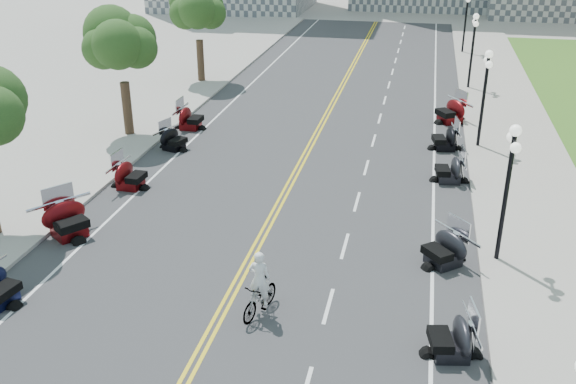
# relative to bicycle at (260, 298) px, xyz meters

# --- Properties ---
(ground) EXTENTS (160.00, 160.00, 0.00)m
(ground) POSITION_rel_bicycle_xyz_m (-1.19, 0.84, -0.58)
(ground) COLOR gray
(road) EXTENTS (16.00, 90.00, 0.01)m
(road) POSITION_rel_bicycle_xyz_m (-1.19, 10.84, -0.57)
(road) COLOR #333335
(road) RESTS_ON ground
(centerline_yellow_a) EXTENTS (0.12, 90.00, 0.00)m
(centerline_yellow_a) POSITION_rel_bicycle_xyz_m (-1.31, 10.84, -0.57)
(centerline_yellow_a) COLOR yellow
(centerline_yellow_a) RESTS_ON road
(centerline_yellow_b) EXTENTS (0.12, 90.00, 0.00)m
(centerline_yellow_b) POSITION_rel_bicycle_xyz_m (-1.07, 10.84, -0.57)
(centerline_yellow_b) COLOR yellow
(centerline_yellow_b) RESTS_ON road
(edge_line_north) EXTENTS (0.12, 90.00, 0.00)m
(edge_line_north) POSITION_rel_bicycle_xyz_m (5.21, 10.84, -0.57)
(edge_line_north) COLOR white
(edge_line_north) RESTS_ON road
(edge_line_south) EXTENTS (0.12, 90.00, 0.00)m
(edge_line_south) POSITION_rel_bicycle_xyz_m (-7.59, 10.84, -0.57)
(edge_line_south) COLOR white
(edge_line_south) RESTS_ON road
(lane_dash_6) EXTENTS (0.12, 2.00, 0.00)m
(lane_dash_6) POSITION_rel_bicycle_xyz_m (2.01, 0.84, -0.57)
(lane_dash_6) COLOR white
(lane_dash_6) RESTS_ON road
(lane_dash_7) EXTENTS (0.12, 2.00, 0.00)m
(lane_dash_7) POSITION_rel_bicycle_xyz_m (2.01, 4.84, -0.57)
(lane_dash_7) COLOR white
(lane_dash_7) RESTS_ON road
(lane_dash_8) EXTENTS (0.12, 2.00, 0.00)m
(lane_dash_8) POSITION_rel_bicycle_xyz_m (2.01, 8.84, -0.57)
(lane_dash_8) COLOR white
(lane_dash_8) RESTS_ON road
(lane_dash_9) EXTENTS (0.12, 2.00, 0.00)m
(lane_dash_9) POSITION_rel_bicycle_xyz_m (2.01, 12.84, -0.57)
(lane_dash_9) COLOR white
(lane_dash_9) RESTS_ON road
(lane_dash_10) EXTENTS (0.12, 2.00, 0.00)m
(lane_dash_10) POSITION_rel_bicycle_xyz_m (2.01, 16.84, -0.57)
(lane_dash_10) COLOR white
(lane_dash_10) RESTS_ON road
(lane_dash_11) EXTENTS (0.12, 2.00, 0.00)m
(lane_dash_11) POSITION_rel_bicycle_xyz_m (2.01, 20.84, -0.57)
(lane_dash_11) COLOR white
(lane_dash_11) RESTS_ON road
(lane_dash_12) EXTENTS (0.12, 2.00, 0.00)m
(lane_dash_12) POSITION_rel_bicycle_xyz_m (2.01, 24.84, -0.57)
(lane_dash_12) COLOR white
(lane_dash_12) RESTS_ON road
(lane_dash_13) EXTENTS (0.12, 2.00, 0.00)m
(lane_dash_13) POSITION_rel_bicycle_xyz_m (2.01, 28.84, -0.57)
(lane_dash_13) COLOR white
(lane_dash_13) RESTS_ON road
(lane_dash_14) EXTENTS (0.12, 2.00, 0.00)m
(lane_dash_14) POSITION_rel_bicycle_xyz_m (2.01, 32.84, -0.57)
(lane_dash_14) COLOR white
(lane_dash_14) RESTS_ON road
(lane_dash_15) EXTENTS (0.12, 2.00, 0.00)m
(lane_dash_15) POSITION_rel_bicycle_xyz_m (2.01, 36.84, -0.57)
(lane_dash_15) COLOR white
(lane_dash_15) RESTS_ON road
(lane_dash_16) EXTENTS (0.12, 2.00, 0.00)m
(lane_dash_16) POSITION_rel_bicycle_xyz_m (2.01, 40.84, -0.57)
(lane_dash_16) COLOR white
(lane_dash_16) RESTS_ON road
(lane_dash_17) EXTENTS (0.12, 2.00, 0.00)m
(lane_dash_17) POSITION_rel_bicycle_xyz_m (2.01, 44.84, -0.57)
(lane_dash_17) COLOR white
(lane_dash_17) RESTS_ON road
(lane_dash_18) EXTENTS (0.12, 2.00, 0.00)m
(lane_dash_18) POSITION_rel_bicycle_xyz_m (2.01, 48.84, -0.57)
(lane_dash_18) COLOR white
(lane_dash_18) RESTS_ON road
(lane_dash_19) EXTENTS (0.12, 2.00, 0.00)m
(lane_dash_19) POSITION_rel_bicycle_xyz_m (2.01, 52.84, -0.57)
(lane_dash_19) COLOR white
(lane_dash_19) RESTS_ON road
(sidewalk_north) EXTENTS (5.00, 90.00, 0.15)m
(sidewalk_north) POSITION_rel_bicycle_xyz_m (9.31, 10.84, -0.50)
(sidewalk_north) COLOR #9E9991
(sidewalk_north) RESTS_ON ground
(sidewalk_south) EXTENTS (5.00, 90.00, 0.15)m
(sidewalk_south) POSITION_rel_bicycle_xyz_m (-11.69, 10.84, -0.50)
(sidewalk_south) COLOR #9E9991
(sidewalk_south) RESTS_ON ground
(street_lamp_2) EXTENTS (0.50, 1.20, 4.90)m
(street_lamp_2) POSITION_rel_bicycle_xyz_m (7.41, 4.84, 2.02)
(street_lamp_2) COLOR black
(street_lamp_2) RESTS_ON sidewalk_north
(street_lamp_3) EXTENTS (0.50, 1.20, 4.90)m
(street_lamp_3) POSITION_rel_bicycle_xyz_m (7.41, 16.84, 2.02)
(street_lamp_3) COLOR black
(street_lamp_3) RESTS_ON sidewalk_north
(street_lamp_4) EXTENTS (0.50, 1.20, 4.90)m
(street_lamp_4) POSITION_rel_bicycle_xyz_m (7.41, 28.84, 2.02)
(street_lamp_4) COLOR black
(street_lamp_4) RESTS_ON sidewalk_north
(street_lamp_5) EXTENTS (0.50, 1.20, 4.90)m
(street_lamp_5) POSITION_rel_bicycle_xyz_m (7.41, 40.84, 2.02)
(street_lamp_5) COLOR black
(street_lamp_5) RESTS_ON sidewalk_north
(tree_3) EXTENTS (4.80, 4.80, 9.20)m
(tree_3) POSITION_rel_bicycle_xyz_m (-11.19, 14.84, 4.17)
(tree_3) COLOR #235619
(tree_3) RESTS_ON sidewalk_south
(tree_4) EXTENTS (4.80, 4.80, 9.20)m
(tree_4) POSITION_rel_bicycle_xyz_m (-11.19, 26.84, 4.17)
(tree_4) COLOR #235619
(tree_4) RESTS_ON sidewalk_south
(motorcycle_n_5) EXTENTS (2.21, 2.21, 1.32)m
(motorcycle_n_5) POSITION_rel_bicycle_xyz_m (5.71, -0.84, 0.08)
(motorcycle_n_5) COLOR black
(motorcycle_n_5) RESTS_ON road
(motorcycle_n_6) EXTENTS (2.76, 2.76, 1.37)m
(motorcycle_n_6) POSITION_rel_bicycle_xyz_m (5.56, 4.25, 0.11)
(motorcycle_n_6) COLOR black
(motorcycle_n_6) RESTS_ON road
(motorcycle_n_8) EXTENTS (2.13, 2.13, 1.33)m
(motorcycle_n_8) POSITION_rel_bicycle_xyz_m (5.86, 11.92, 0.09)
(motorcycle_n_8) COLOR black
(motorcycle_n_8) RESTS_ON road
(motorcycle_n_9) EXTENTS (2.23, 2.23, 1.34)m
(motorcycle_n_9) POSITION_rel_bicycle_xyz_m (5.70, 16.24, 0.09)
(motorcycle_n_9) COLOR black
(motorcycle_n_9) RESTS_ON road
(motorcycle_n_10) EXTENTS (3.01, 3.01, 1.53)m
(motorcycle_n_10) POSITION_rel_bicycle_xyz_m (6.05, 20.93, 0.19)
(motorcycle_n_10) COLOR #590A0C
(motorcycle_n_10) RESTS_ON road
(motorcycle_s_6) EXTENTS (3.05, 3.05, 1.53)m
(motorcycle_s_6) POSITION_rel_bicycle_xyz_m (-8.40, 3.45, 0.19)
(motorcycle_s_6) COLOR #590A0C
(motorcycle_s_6) RESTS_ON road
(motorcycle_s_7) EXTENTS (2.02, 2.02, 1.35)m
(motorcycle_s_7) POSITION_rel_bicycle_xyz_m (-8.07, 8.21, 0.10)
(motorcycle_s_7) COLOR #590A0C
(motorcycle_s_7) RESTS_ON road
(motorcycle_s_8) EXTENTS (2.22, 2.22, 1.24)m
(motorcycle_s_8) POSITION_rel_bicycle_xyz_m (-8.01, 13.30, 0.04)
(motorcycle_s_8) COLOR black
(motorcycle_s_8) RESTS_ON road
(motorcycle_s_9) EXTENTS (2.04, 2.04, 1.40)m
(motorcycle_s_9) POSITION_rel_bicycle_xyz_m (-8.33, 16.70, 0.12)
(motorcycle_s_9) COLOR #590A0C
(motorcycle_s_9) RESTS_ON road
(bicycle) EXTENTS (1.08, 2.00, 1.15)m
(bicycle) POSITION_rel_bicycle_xyz_m (0.00, 0.00, 0.00)
(bicycle) COLOR #A51414
(bicycle) RESTS_ON road
(cyclist_rider) EXTENTS (0.67, 0.44, 1.84)m
(cyclist_rider) POSITION_rel_bicycle_xyz_m (0.00, 0.00, 1.50)
(cyclist_rider) COLOR white
(cyclist_rider) RESTS_ON bicycle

